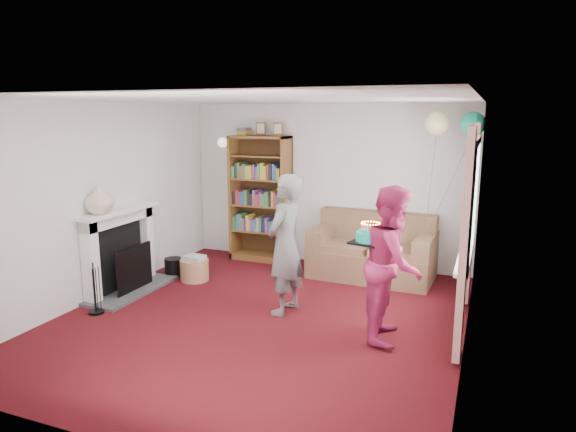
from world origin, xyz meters
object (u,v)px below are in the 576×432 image
at_px(bookcase, 261,200).
at_px(sofa, 373,253).
at_px(birthday_cake, 370,237).
at_px(person_striped, 285,245).
at_px(person_magenta, 393,263).

bearing_deg(bookcase, sofa, -6.94).
bearing_deg(sofa, birthday_cake, -76.48).
xyz_separation_m(sofa, person_striped, (-0.67, -1.77, 0.49)).
relative_size(bookcase, person_magenta, 1.35).
bearing_deg(person_striped, sofa, 166.90).
bearing_deg(birthday_cake, person_striped, 168.18).
distance_m(bookcase, sofa, 2.02).
height_order(bookcase, person_striped, bookcase).
relative_size(sofa, person_striped, 1.04).
height_order(bookcase, sofa, bookcase).
bearing_deg(person_magenta, person_striped, 76.01).
height_order(person_magenta, birthday_cake, person_magenta).
distance_m(bookcase, birthday_cake, 3.19).
distance_m(bookcase, person_magenta, 3.38).
distance_m(person_striped, birthday_cake, 1.11).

